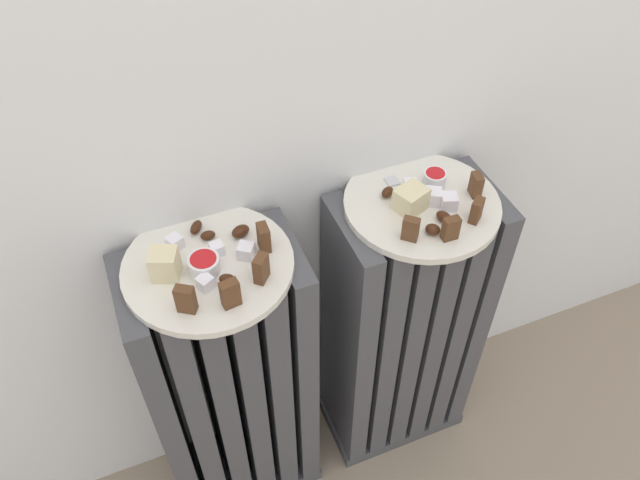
{
  "coord_description": "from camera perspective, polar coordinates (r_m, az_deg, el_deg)",
  "views": [
    {
      "loc": [
        -0.25,
        -0.34,
        1.34
      ],
      "look_at": [
        0.0,
        0.28,
        0.65
      ],
      "focal_mm": 35.66,
      "sensor_mm": 36.0,
      "label": 1
    }
  ],
  "objects": [
    {
      "name": "turkish_delight_right_2",
      "position": [
        1.0,
        10.12,
        3.85
      ],
      "size": [
        0.03,
        0.03,
        0.02
      ],
      "primitive_type": "cube",
      "rotation": [
        0.0,
        0.0,
        1.05
      ],
      "color": "white",
      "rests_on": "plate_right"
    },
    {
      "name": "dark_cake_slice_left_0",
      "position": [
        0.85,
        -11.97,
        -5.23
      ],
      "size": [
        0.03,
        0.03,
        0.04
      ],
      "primitive_type": "cube",
      "rotation": [
        0.0,
        0.0,
        -0.57
      ],
      "color": "#56351E",
      "rests_on": "plate_left"
    },
    {
      "name": "turkish_delight_left_3",
      "position": [
        0.91,
        -6.66,
        -0.99
      ],
      "size": [
        0.03,
        0.03,
        0.02
      ],
      "primitive_type": "cube",
      "rotation": [
        0.0,
        0.0,
        0.98
      ],
      "color": "white",
      "rests_on": "plate_left"
    },
    {
      "name": "dark_cake_slice_left_1",
      "position": [
        0.85,
        -8.06,
        -4.79
      ],
      "size": [
        0.03,
        0.02,
        0.04
      ],
      "primitive_type": "cube",
      "rotation": [
        0.0,
        0.0,
        0.13
      ],
      "color": "#56351E",
      "rests_on": "plate_left"
    },
    {
      "name": "dark_cake_slice_right_0",
      "position": [
        0.94,
        8.13,
        0.99
      ],
      "size": [
        0.03,
        0.03,
        0.04
      ],
      "primitive_type": "cube",
      "rotation": [
        0.0,
        0.0,
        -0.72
      ],
      "color": "#56351E",
      "rests_on": "plate_right"
    },
    {
      "name": "jam_bowl_right",
      "position": [
        1.03,
        10.25,
        5.47
      ],
      "size": [
        0.04,
        0.04,
        0.03
      ],
      "color": "white",
      "rests_on": "plate_right"
    },
    {
      "name": "dark_cake_slice_left_2",
      "position": [
        0.87,
        -5.31,
        -2.55
      ],
      "size": [
        0.03,
        0.03,
        0.04
      ],
      "primitive_type": "cube",
      "rotation": [
        0.0,
        0.0,
        0.83
      ],
      "color": "#56351E",
      "rests_on": "plate_left"
    },
    {
      "name": "marble_cake_slice_right_0",
      "position": [
        0.98,
        8.16,
        3.63
      ],
      "size": [
        0.06,
        0.05,
        0.04
      ],
      "primitive_type": "cube",
      "rotation": [
        0.0,
        0.0,
        0.36
      ],
      "color": "beige",
      "rests_on": "plate_right"
    },
    {
      "name": "medjool_date_left_3",
      "position": [
        0.95,
        -7.15,
        0.78
      ],
      "size": [
        0.03,
        0.03,
        0.02
      ],
      "primitive_type": "ellipsoid",
      "rotation": [
        0.0,
        0.0,
        0.29
      ],
      "color": "#3D1E0F",
      "rests_on": "plate_left"
    },
    {
      "name": "medjool_date_left_0",
      "position": [
        0.95,
        -10.04,
        0.41
      ],
      "size": [
        0.02,
        0.02,
        0.01
      ],
      "primitive_type": "ellipsoid",
      "rotation": [
        0.0,
        0.0,
        3.08
      ],
      "color": "#3D1E0F",
      "rests_on": "plate_left"
    },
    {
      "name": "medjool_date_left_1",
      "position": [
        0.96,
        -11.07,
        1.13
      ],
      "size": [
        0.03,
        0.03,
        0.01
      ],
      "primitive_type": "ellipsoid",
      "rotation": [
        0.0,
        0.0,
        0.93
      ],
      "color": "#3D1E0F",
      "rests_on": "plate_left"
    },
    {
      "name": "marble_cake_slice_left_0",
      "position": [
        0.9,
        -13.77,
        -2.12
      ],
      "size": [
        0.05,
        0.05,
        0.04
      ],
      "primitive_type": "cube",
      "rotation": [
        0.0,
        0.0,
        -0.39
      ],
      "color": "beige",
      "rests_on": "plate_left"
    },
    {
      "name": "turkish_delight_left_1",
      "position": [
        0.94,
        -12.9,
        -0.21
      ],
      "size": [
        0.03,
        0.03,
        0.02
      ],
      "primitive_type": "cube",
      "rotation": [
        0.0,
        0.0,
        0.44
      ],
      "color": "white",
      "rests_on": "plate_left"
    },
    {
      "name": "turkish_delight_left_2",
      "position": [
        0.88,
        -10.27,
        -3.8
      ],
      "size": [
        0.03,
        0.03,
        0.02
      ],
      "primitive_type": "cube",
      "rotation": [
        0.0,
        0.0,
        0.47
      ],
      "color": "white",
      "rests_on": "plate_left"
    },
    {
      "name": "plate_left",
      "position": [
        0.93,
        -10.0,
        -2.3
      ],
      "size": [
        0.25,
        0.25,
        0.01
      ],
      "primitive_type": "cylinder",
      "color": "silver",
      "rests_on": "radiator_left"
    },
    {
      "name": "medjool_date_right_1",
      "position": [
        0.96,
        10.08,
        0.94
      ],
      "size": [
        0.03,
        0.03,
        0.02
      ],
      "primitive_type": "ellipsoid",
      "rotation": [
        0.0,
        0.0,
        2.42
      ],
      "color": "#3D1E0F",
      "rests_on": "plate_right"
    },
    {
      "name": "fork",
      "position": [
        1.02,
        7.16,
        4.31
      ],
      "size": [
        0.02,
        0.09,
        0.0
      ],
      "color": "silver",
      "rests_on": "plate_right"
    },
    {
      "name": "jam_bowl_left",
      "position": [
        0.9,
        -10.36,
        -2.13
      ],
      "size": [
        0.05,
        0.05,
        0.03
      ],
      "color": "white",
      "rests_on": "plate_left"
    },
    {
      "name": "dark_cake_slice_right_3",
      "position": [
        1.03,
        13.83,
        4.82
      ],
      "size": [
        0.02,
        0.03,
        0.04
      ],
      "primitive_type": "cube",
      "rotation": [
        0.0,
        0.0,
        1.38
      ],
      "color": "#56351E",
      "rests_on": "plate_right"
    },
    {
      "name": "dark_cake_slice_left_3",
      "position": [
        0.91,
        -5.07,
        0.2
      ],
      "size": [
        0.02,
        0.03,
        0.04
      ],
      "primitive_type": "cube",
      "rotation": [
        0.0,
        0.0,
        1.54
      ],
      "color": "#56351E",
      "rests_on": "plate_left"
    },
    {
      "name": "dark_cake_slice_right_1",
      "position": [
        0.95,
        11.65,
        1.01
      ],
      "size": [
        0.02,
        0.01,
        0.04
      ],
      "primitive_type": "cube",
      "rotation": [
        0.0,
        0.0,
        -0.02
      ],
      "color": "#56351E",
      "rests_on": "plate_right"
    },
    {
      "name": "radiator_left",
      "position": [
        1.2,
        -7.92,
        -13.14
      ],
      "size": [
        0.29,
        0.17,
        0.66
      ],
      "color": "#47474C",
      "rests_on": "ground_plane"
    },
    {
      "name": "turkish_delight_right_0",
      "position": [
        1.0,
        11.49,
        3.39
      ],
      "size": [
        0.03,
        0.03,
        0.02
      ],
      "primitive_type": "cube",
      "rotation": [
        0.0,
        0.0,
        1.22
      ],
      "color": "white",
      "rests_on": "plate_right"
    },
    {
      "name": "plate_right",
      "position": [
        1.01,
        9.12,
        3.19
      ],
      "size": [
        0.25,
        0.25,
        0.01
      ],
      "primitive_type": "cylinder",
      "color": "silver",
      "rests_on": "radiator_right"
    },
    {
      "name": "turkish_delight_right_1",
      "position": [
        1.02,
        8.1,
        4.82
      ],
      "size": [
        0.03,
        0.03,
        0.02
      ],
      "primitive_type": "cube",
      "rotation": [
        0.0,
        0.0,
        1.18
      ],
      "color": "white",
      "rests_on": "plate_right"
    },
    {
      "name": "medjool_date_right_2",
      "position": [
        1.01,
        6.07,
        4.29
      ],
      "size": [
        0.03,
        0.03,
        0.02
      ],
      "primitive_type": "ellipsoid",
      "rotation": [
        0.0,
        0.0,
        0.54
      ],
      "color": "#3D1E0F",
      "rests_on": "plate_right"
    },
    {
      "name": "dark_cake_slice_right_2",
      "position": [
        0.98,
        13.88,
        2.59
      ],
      "size": [
        0.03,
        0.03,
        0.04
      ],
      "primitive_type": "cube",
      "rotation": [
        0.0,
        0.0,
        0.68
      ],
      "color": "#56351E",
      "rests_on": "plate_right"
    },
    {
      "name": "medjool_date_right_0",
      "position": [
        0.98,
        11.07,
        2.04
      ],
      "size": [
        0.03,
        0.03,
        0.02
      ],
      "primitive_type": "ellipsoid",
      "rotation": [
        0.0,
        0.0,
        1.91
      ],
      "color": "#3D1E0F",
      "rests_on": "plate_right"
    },
    {
      "name": "medjool_date_left_2",
      "position": [
        0.89,
        -8.31,
        -3.53
      ],
      "size": [
        0.03,
        0.03,
        0.02
      ],
      "primitive_type": "ellipsoid",
      "rotation": [
        0.0,
        0.0,
        2.53
      ],
      "color": "#3D1E0F",
      "rests_on": "plate_left"
    },
    {
      "name": "turkish_delight_left_0",
      "position": [
        0.92,
        -9.25,
        -0.79
      ],
      "size": [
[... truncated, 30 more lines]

